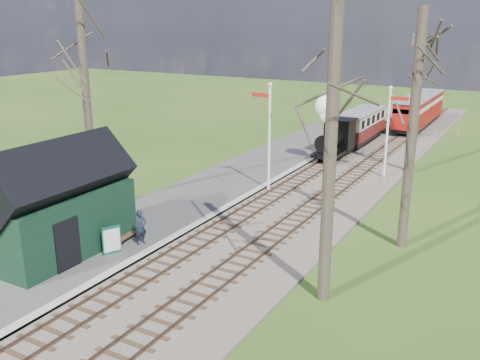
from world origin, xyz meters
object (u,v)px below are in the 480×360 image
at_px(station_shed, 57,204).
at_px(coach, 360,125).
at_px(bench, 122,233).
at_px(person, 141,227).
at_px(semaphore_far, 389,125).
at_px(locomotive, 333,131).
at_px(semaphore_near, 268,129).
at_px(red_carriage_a, 412,115).
at_px(red_carriage_b, 425,106).
at_px(sign_board, 112,240).

distance_m(station_shed, coach, 26.91).
height_order(bench, person, person).
xyz_separation_m(semaphore_far, locomotive, (-4.39, 2.49, -1.25)).
distance_m(coach, person, 24.40).
bearing_deg(semaphore_near, coach, 86.98).
distance_m(red_carriage_a, red_carriage_b, 5.50).
xyz_separation_m(red_carriage_a, person, (-4.51, -30.66, -0.67)).
xyz_separation_m(locomotive, person, (-1.90, -18.25, -1.15)).
xyz_separation_m(red_carriage_a, bench, (-5.40, -30.86, -1.04)).
bearing_deg(red_carriage_b, semaphore_far, -85.03).
bearing_deg(person, semaphore_near, 13.76).
distance_m(locomotive, person, 18.39).
bearing_deg(sign_board, semaphore_near, 82.05).
height_order(station_shed, bench, station_shed).
height_order(semaphore_far, red_carriage_a, semaphore_far).
bearing_deg(coach, semaphore_near, -93.02).
bearing_deg(red_carriage_b, coach, -102.38).
distance_m(semaphore_near, bench, 10.61).
relative_size(red_carriage_a, bench, 3.79).
bearing_deg(locomotive, sign_board, -96.72).
height_order(semaphore_near, semaphore_far, semaphore_near).
relative_size(locomotive, sign_board, 3.86).
height_order(red_carriage_a, red_carriage_b, same).
distance_m(station_shed, bench, 3.04).
distance_m(station_shed, sign_board, 2.62).
bearing_deg(red_carriage_a, locomotive, -101.89).
xyz_separation_m(station_shed, coach, (4.30, 26.56, -0.73)).
xyz_separation_m(sign_board, person, (0.41, 1.36, 0.16)).
height_order(locomotive, person, locomotive).
bearing_deg(semaphore_far, red_carriage_a, 96.79).
height_order(coach, red_carriage_b, red_carriage_b).
xyz_separation_m(semaphore_far, sign_board, (-6.70, -17.12, -2.56)).
relative_size(coach, person, 4.86).
distance_m(semaphore_far, red_carriage_a, 15.10).
bearing_deg(red_carriage_a, bench, -99.93).
bearing_deg(person, sign_board, -176.35).
distance_m(semaphore_near, semaphore_far, 7.91).
bearing_deg(semaphore_far, red_carriage_b, 94.97).
distance_m(semaphore_near, red_carriage_a, 21.26).
height_order(station_shed, red_carriage_b, station_shed).
bearing_deg(semaphore_far, semaphore_near, -130.60).
bearing_deg(bench, semaphore_near, 78.47).
xyz_separation_m(red_carriage_b, bench, (-5.40, -36.36, -1.04)).
bearing_deg(locomotive, red_carriage_a, 78.11).
relative_size(semaphore_far, locomotive, 1.25).
xyz_separation_m(semaphore_far, red_carriage_a, (-1.77, 14.90, -1.73)).
bearing_deg(person, bench, 123.21).
distance_m(semaphore_near, red_carriage_b, 26.69).
xyz_separation_m(station_shed, sign_board, (1.98, 0.88, -1.48)).
xyz_separation_m(semaphore_far, person, (-6.28, -15.76, -2.40)).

